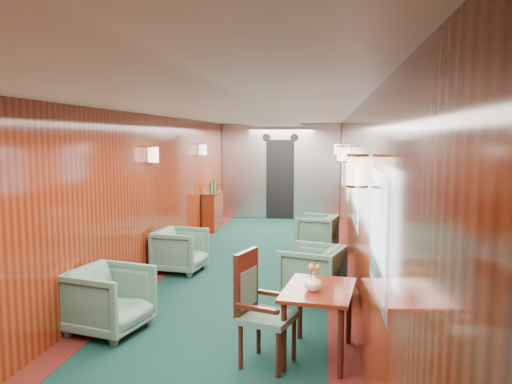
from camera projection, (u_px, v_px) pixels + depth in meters
room at (240, 169)px, 6.75m from camera, size 12.00×12.10×2.40m
bulkhead at (280, 172)px, 12.61m from camera, size 2.98×0.17×2.39m
windows_right at (351, 182)px, 6.80m from camera, size 0.02×8.60×0.80m
wall_sconces at (247, 156)px, 7.29m from camera, size 2.97×7.97×0.25m
dining_table at (319, 299)px, 4.64m from camera, size 0.73×0.96×0.66m
side_chair at (258, 303)px, 4.52m from camera, size 0.57×0.59×1.03m
credenza at (213, 210)px, 11.11m from camera, size 0.30×0.95×1.13m
flower_vase at (313, 282)px, 4.54m from camera, size 0.20×0.20×0.17m
armchair_left_near at (109, 300)px, 5.28m from camera, size 0.91×0.90×0.69m
armchair_left_far at (180, 250)px, 7.65m from camera, size 0.80×0.79×0.66m
armchair_right_near at (312, 272)px, 6.41m from camera, size 0.92×0.91×0.68m
armchair_right_far at (317, 232)px, 9.21m from camera, size 0.83×0.81×0.63m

